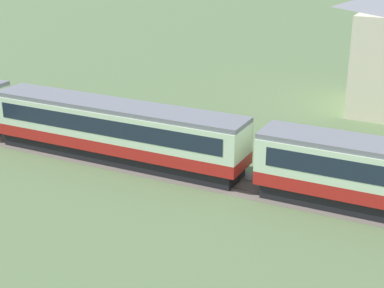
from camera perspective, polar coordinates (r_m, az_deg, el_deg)
The scene contains 2 objects.
passenger_train at distance 35.23m, azimuth 6.35°, elevation -0.93°, with size 77.57×3.07×3.96m.
railway_track at distance 36.05m, azimuth 6.39°, elevation -4.21°, with size 146.53×3.60×0.04m.
Camera 1 is at (-4.79, -30.71, 15.01)m, focal length 55.00 mm.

